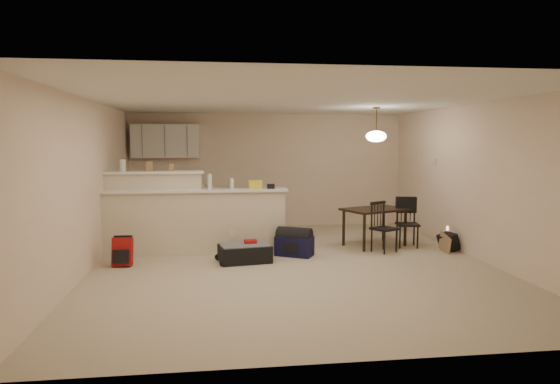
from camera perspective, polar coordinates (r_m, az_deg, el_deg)
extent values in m
plane|color=#BAAB8F|center=(7.81, 1.41, -8.19)|extent=(7.00, 7.00, 0.00)
plane|color=white|center=(7.61, 1.45, 10.41)|extent=(7.00, 7.00, 0.00)
cube|color=beige|center=(11.07, -1.37, 2.48)|extent=(6.00, 0.02, 2.50)
cube|color=beige|center=(4.21, 8.81, -2.95)|extent=(6.00, 0.02, 2.50)
cube|color=beige|center=(7.74, -21.10, 0.68)|extent=(0.02, 7.00, 2.50)
cube|color=beige|center=(8.60, 21.61, 1.13)|extent=(0.02, 7.00, 2.50)
cube|color=beige|center=(8.51, -9.59, -3.51)|extent=(3.00, 0.28, 1.05)
cube|color=white|center=(8.44, -9.65, 0.15)|extent=(3.08, 0.38, 0.04)
cube|color=beige|center=(8.75, -14.14, -2.35)|extent=(1.60, 0.24, 1.35)
cube|color=white|center=(8.69, -14.25, 2.20)|extent=(1.68, 0.34, 0.04)
cube|color=white|center=(10.86, -12.95, 5.70)|extent=(1.40, 0.34, 0.70)
cube|color=white|center=(10.81, -11.79, -1.99)|extent=(1.80, 0.60, 0.90)
cube|color=beige|center=(9.96, 17.26, 3.29)|extent=(0.02, 0.12, 0.12)
cylinder|color=silver|center=(8.75, -17.53, 2.92)|extent=(0.10, 0.10, 0.20)
cube|color=#9B7750|center=(8.69, -14.71, 2.85)|extent=(0.10, 0.07, 0.16)
cube|color=#9B7750|center=(8.65, -12.29, 2.76)|extent=(0.08, 0.06, 0.12)
cylinder|color=silver|center=(8.42, -8.03, 1.18)|extent=(0.07, 0.07, 0.26)
cylinder|color=silver|center=(8.42, -5.52, 0.95)|extent=(0.06, 0.06, 0.18)
cube|color=#9B7750|center=(8.45, -2.82, 0.84)|extent=(0.22, 0.18, 0.14)
cube|color=#9B7750|center=(8.48, -1.06, 0.66)|extent=(0.12, 0.10, 0.08)
cube|color=black|center=(9.17, 10.78, -1.97)|extent=(1.29, 1.09, 0.04)
cylinder|color=black|center=(8.71, 9.61, -4.64)|extent=(0.05, 0.05, 0.65)
cylinder|color=black|center=(9.33, 14.12, -4.04)|extent=(0.05, 0.05, 0.65)
cylinder|color=black|center=(9.16, 7.29, -4.10)|extent=(0.05, 0.05, 0.65)
cylinder|color=black|center=(9.75, 11.74, -3.57)|extent=(0.05, 0.05, 0.65)
cylinder|color=brown|center=(9.10, 10.96, 7.97)|extent=(0.02, 0.02, 0.50)
cylinder|color=brown|center=(9.11, 10.99, 9.41)|extent=(0.12, 0.12, 0.03)
ellipsoid|color=white|center=(9.09, 10.93, 6.27)|extent=(0.36, 0.36, 0.20)
cube|color=black|center=(7.92, -4.05, -7.03)|extent=(0.86, 0.63, 0.26)
cube|color=#A21312|center=(8.00, -17.55, -6.53)|extent=(0.30, 0.19, 0.43)
cube|color=black|center=(8.31, 1.65, -6.19)|extent=(0.68, 0.57, 0.33)
cube|color=black|center=(9.20, 18.71, -5.45)|extent=(0.26, 0.35, 0.29)
cube|color=#9B7750|center=(9.02, 18.32, -5.59)|extent=(0.02, 0.40, 0.31)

